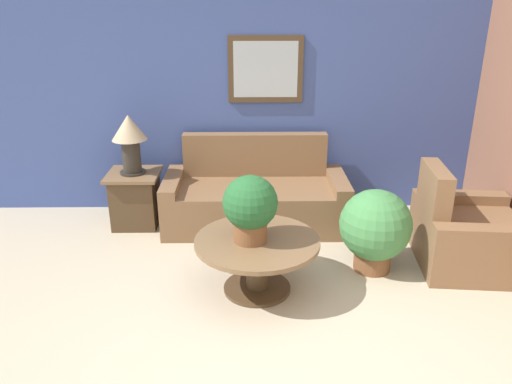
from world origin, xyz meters
name	(u,v)px	position (x,y,z in m)	size (l,w,h in m)	color
ground_plane	(284,355)	(0.00, 0.00, 0.00)	(20.00, 20.00, 0.00)	#BCAD93
wall_back	(270,100)	(0.00, 2.77, 1.31)	(6.75, 0.09, 2.60)	#42569E
couch_main	(255,198)	(-0.18, 2.26, 0.31)	(2.01, 0.90, 0.96)	brown
armchair	(465,235)	(1.82, 1.32, 0.30)	(1.01, 1.08, 0.96)	brown
coffee_table	(257,254)	(-0.18, 0.87, 0.36)	(1.07, 1.07, 0.49)	#4C3823
side_table	(136,198)	(-1.52, 2.26, 0.31)	(0.56, 0.56, 0.61)	#4C3823
table_lamp	(130,136)	(-1.52, 2.26, 1.03)	(0.37, 0.37, 0.65)	#2D2823
potted_plant_on_table	(250,206)	(-0.24, 0.85, 0.81)	(0.46, 0.46, 0.58)	brown
potted_plant_floor	(375,228)	(0.92, 1.22, 0.43)	(0.66, 0.66, 0.79)	brown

